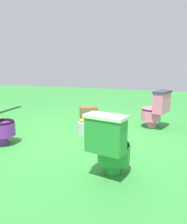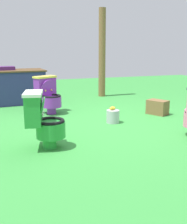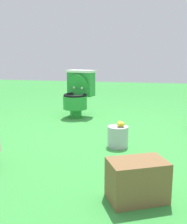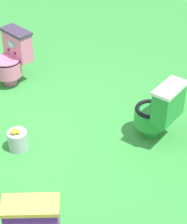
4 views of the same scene
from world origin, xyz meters
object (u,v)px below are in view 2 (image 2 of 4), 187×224
at_px(toilet_purple, 49,94).
at_px(vendor_table, 13,86).
at_px(toilet_green, 43,120).
at_px(small_crate, 157,107).
at_px(wooden_post, 102,53).
at_px(lemon_bucket, 113,116).

bearing_deg(toilet_purple, vendor_table, -92.08).
height_order(toilet_purple, toilet_green, same).
bearing_deg(small_crate, toilet_purple, 157.55).
xyz_separation_m(wooden_post, lemon_bucket, (-0.83, -2.59, -1.01)).
distance_m(toilet_purple, lemon_bucket, 1.42).
distance_m(small_crate, lemon_bucket, 1.10).
xyz_separation_m(vendor_table, small_crate, (2.54, -2.13, -0.25)).
relative_size(toilet_green, small_crate, 1.92).
xyz_separation_m(small_crate, lemon_bucket, (-1.07, -0.27, -0.02)).
xyz_separation_m(toilet_purple, wooden_post, (1.72, 1.51, 0.75)).
relative_size(vendor_table, lemon_bucket, 5.39).
bearing_deg(vendor_table, toilet_green, -87.40).
relative_size(toilet_purple, lemon_bucket, 2.63).
height_order(vendor_table, small_crate, vendor_table).
relative_size(toilet_green, wooden_post, 0.32).
bearing_deg(toilet_purple, small_crate, 131.47).
relative_size(vendor_table, small_crate, 3.93).
relative_size(small_crate, lemon_bucket, 1.37).
bearing_deg(lemon_bucket, vendor_table, 121.57).
relative_size(wooden_post, small_crate, 5.96).
bearing_deg(wooden_post, small_crate, -84.23).
bearing_deg(toilet_green, small_crate, 127.53).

